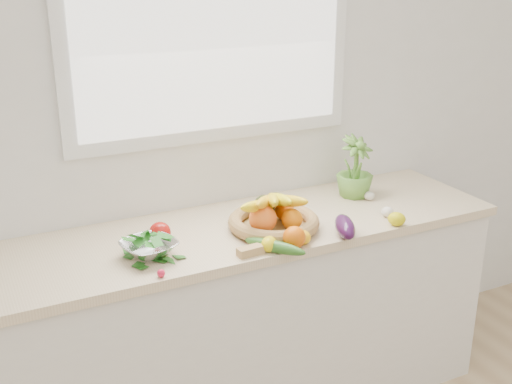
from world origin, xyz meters
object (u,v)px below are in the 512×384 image
fruit_basket (273,217)px  potted_herb (355,169)px  cucumber (275,246)px  eggplant (345,227)px  apple (160,233)px  colander_with_spinach (149,244)px

fruit_basket → potted_herb: bearing=19.0°
cucumber → eggplant: bearing=1.7°
apple → eggplant: bearing=-21.3°
eggplant → fruit_basket: fruit_basket is taller
fruit_basket → colander_with_spinach: fruit_basket is taller
eggplant → cucumber: 0.32m
cucumber → colander_with_spinach: colander_with_spinach is taller
potted_herb → colander_with_spinach: (-1.06, -0.20, -0.08)m
apple → colander_with_spinach: size_ratio=0.35×
potted_herb → fruit_basket: 0.56m
cucumber → potted_herb: size_ratio=0.84×
eggplant → colander_with_spinach: size_ratio=0.80×
colander_with_spinach → potted_herb: bearing=10.9°
apple → potted_herb: potted_herb is taller
apple → colander_with_spinach: (-0.08, -0.11, 0.01)m
potted_herb → fruit_basket: bearing=-161.0°
cucumber → fruit_basket: size_ratio=0.52×
apple → fruit_basket: bearing=-10.2°
apple → eggplant: apple is taller
apple → cucumber: bearing=-37.4°
cucumber → fruit_basket: 0.22m
fruit_basket → apple: bearing=169.8°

